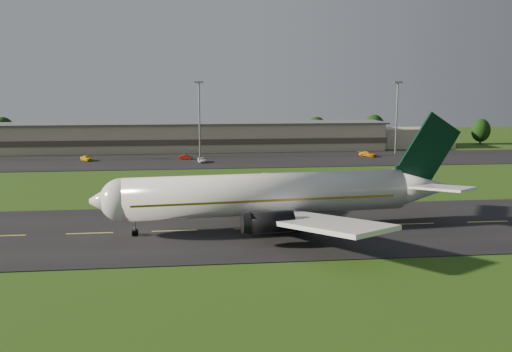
{
  "coord_description": "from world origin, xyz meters",
  "views": [
    {
      "loc": [
        2.17,
        -74.37,
        19.16
      ],
      "look_at": [
        11.85,
        8.0,
        6.0
      ],
      "focal_mm": 40.0,
      "sensor_mm": 36.0,
      "label": 1
    }
  ],
  "objects": [
    {
      "name": "light_mast_centre",
      "position": [
        5.0,
        80.0,
        12.74
      ],
      "size": [
        2.4,
        1.2,
        20.35
      ],
      "color": "gray",
      "rests_on": "ground"
    },
    {
      "name": "terminal",
      "position": [
        6.4,
        96.18,
        3.99
      ],
      "size": [
        145.0,
        16.0,
        8.4
      ],
      "color": "tan",
      "rests_on": "ground"
    },
    {
      "name": "ground",
      "position": [
        0.0,
        0.0,
        0.0
      ],
      "size": [
        360.0,
        360.0,
        0.0
      ],
      "primitive_type": "plane",
      "color": "#274411",
      "rests_on": "ground"
    },
    {
      "name": "service_vehicle_c",
      "position": [
        5.27,
        68.4,
        0.71
      ],
      "size": [
        2.39,
        4.54,
        1.22
      ],
      "primitive_type": "imported",
      "rotation": [
        0.0,
        0.0,
        0.09
      ],
      "color": "silver",
      "rests_on": "apron"
    },
    {
      "name": "service_vehicle_b",
      "position": [
        1.22,
        74.83,
        0.68
      ],
      "size": [
        3.72,
        1.93,
        1.17
      ],
      "primitive_type": "imported",
      "rotation": [
        0.0,
        0.0,
        1.36
      ],
      "color": "#A7150B",
      "rests_on": "apron"
    },
    {
      "name": "light_mast_east",
      "position": [
        60.0,
        80.0,
        12.74
      ],
      "size": [
        2.4,
        1.2,
        20.35
      ],
      "color": "gray",
      "rests_on": "ground"
    },
    {
      "name": "airliner",
      "position": [
        13.26,
        0.08,
        4.66
      ],
      "size": [
        51.26,
        41.99,
        15.57
      ],
      "rotation": [
        0.0,
        0.0,
        0.1
      ],
      "color": "white",
      "rests_on": "ground"
    },
    {
      "name": "service_vehicle_d",
      "position": [
        50.3,
        74.78,
        0.81
      ],
      "size": [
        4.95,
        4.79,
        1.42
      ],
      "primitive_type": "imported",
      "rotation": [
        0.0,
        0.0,
        0.82
      ],
      "color": "orange",
      "rests_on": "apron"
    },
    {
      "name": "taxiway",
      "position": [
        0.0,
        0.0,
        0.05
      ],
      "size": [
        220.0,
        30.0,
        0.1
      ],
      "primitive_type": "cube",
      "color": "black",
      "rests_on": "ground"
    },
    {
      "name": "tree_line",
      "position": [
        35.14,
        106.34,
        4.86
      ],
      "size": [
        194.22,
        9.02,
        9.88
      ],
      "color": "black",
      "rests_on": "ground"
    },
    {
      "name": "service_vehicle_a",
      "position": [
        -24.14,
        74.68,
        0.82
      ],
      "size": [
        3.84,
        4.39,
        1.43
      ],
      "primitive_type": "imported",
      "rotation": [
        0.0,
        0.0,
        0.63
      ],
      "color": "yellow",
      "rests_on": "apron"
    },
    {
      "name": "apron",
      "position": [
        0.0,
        72.0,
        0.05
      ],
      "size": [
        260.0,
        30.0,
        0.1
      ],
      "primitive_type": "cube",
      "color": "black",
      "rests_on": "ground"
    }
  ]
}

